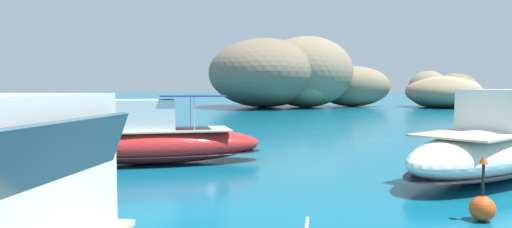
{
  "coord_description": "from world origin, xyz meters",
  "views": [
    {
      "loc": [
        8.55,
        -4.23,
        2.99
      ],
      "look_at": [
        0.49,
        23.3,
        1.26
      ],
      "focal_mm": 32.77,
      "sensor_mm": 36.0,
      "label": 1
    }
  ],
  "objects": [
    {
      "name": "islet_large",
      "position": [
        -5.35,
        60.17,
        4.45
      ],
      "size": [
        28.11,
        24.78,
        9.89
      ],
      "color": "#756651",
      "rests_on": "ground"
    },
    {
      "name": "islet_small",
      "position": [
        15.19,
        65.7,
        2.23
      ],
      "size": [
        13.16,
        13.85,
        5.14
      ],
      "color": "#84755B",
      "rests_on": "ground"
    },
    {
      "name": "motorboat_red",
      "position": [
        -0.26,
        11.83,
        0.84
      ],
      "size": [
        8.54,
        6.27,
        2.62
      ],
      "color": "red",
      "rests_on": "ground"
    },
    {
      "name": "motorboat_white",
      "position": [
        11.88,
        12.67,
        0.96
      ],
      "size": [
        7.91,
        9.73,
        2.88
      ],
      "color": "white",
      "rests_on": "ground"
    },
    {
      "name": "channel_buoy",
      "position": [
        10.5,
        6.96,
        0.34
      ],
      "size": [
        0.56,
        0.56,
        1.48
      ],
      "color": "#E54C19",
      "rests_on": "ground"
    }
  ]
}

